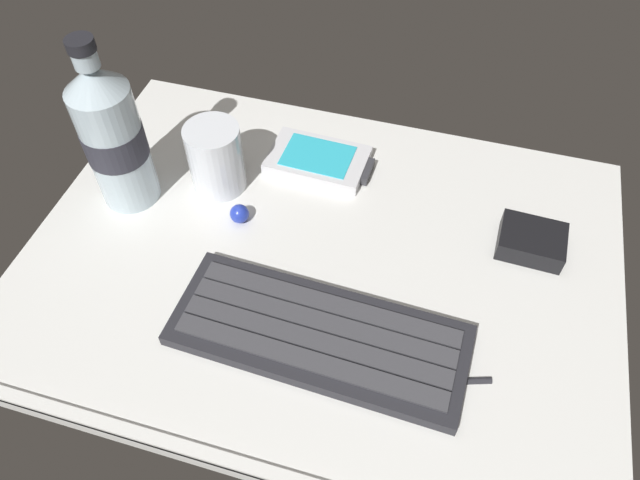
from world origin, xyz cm
name	(u,v)px	position (x,y,z in cm)	size (l,w,h in cm)	color
ground_plane	(319,264)	(0.00, -0.23, -0.99)	(64.00, 48.00, 2.80)	silver
keyboard	(319,335)	(2.70, -9.76, 0.81)	(29.42, 12.17, 1.70)	#232328
handheld_device	(319,160)	(-4.13, 13.93, 0.73)	(13.03, 8.10, 1.50)	silver
juice_cup	(216,160)	(-14.68, 7.39, 3.91)	(6.40, 6.40, 8.50)	silver
water_bottle	(113,136)	(-24.10, 3.01, 9.01)	(6.73, 6.73, 20.80)	silver
charger_block	(531,241)	(21.86, 7.62, 1.20)	(7.00, 5.60, 2.40)	black
trackball_mouse	(239,214)	(-10.28, 2.62, 1.10)	(2.20, 2.20, 2.20)	#2338B2
stylus_pen	(442,380)	(15.00, -11.00, 0.35)	(0.70, 0.70, 9.50)	#26262B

